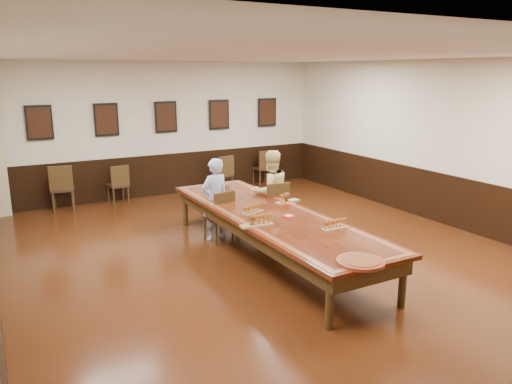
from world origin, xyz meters
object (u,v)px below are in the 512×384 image
carved_platter (361,262)px  chair_man (218,216)px  person_woman (270,191)px  spare_chair_a (62,187)px  spare_chair_d (263,167)px  chair_woman (273,207)px  conference_table (271,222)px  spare_chair_c (222,174)px  spare_chair_b (118,184)px  person_man (215,199)px

carved_platter → chair_man: bearing=93.7°
person_woman → carved_platter: size_ratio=2.44×
spare_chair_a → spare_chair_d: 5.07m
chair_man → chair_woman: size_ratio=0.94×
conference_table → carved_platter: (-0.15, -2.33, 0.16)m
spare_chair_c → carved_platter: size_ratio=1.48×
spare_chair_b → spare_chair_d: spare_chair_d is taller
spare_chair_a → spare_chair_b: spare_chair_a is taller
person_woman → chair_woman: bearing=90.0°
spare_chair_a → conference_table: bearing=129.4°
spare_chair_b → person_man: bearing=98.5°
chair_woman → spare_chair_d: chair_woman is taller
spare_chair_c → person_woman: 3.34m
chair_man → spare_chair_d: spare_chair_d is taller
chair_man → carved_platter: 3.55m
conference_table → carved_platter: 2.34m
spare_chair_d → person_man: 4.60m
spare_chair_b → spare_chair_c: bearing=169.3°
spare_chair_d → person_man: person_man is taller
spare_chair_a → spare_chair_b: size_ratio=1.13×
spare_chair_b → spare_chair_d: bearing=175.0°
spare_chair_b → spare_chair_d: (3.88, 0.09, 0.02)m
spare_chair_a → spare_chair_c: 3.74m
chair_man → spare_chair_d: 4.65m
carved_platter → spare_chair_d: bearing=69.0°
person_man → spare_chair_a: bearing=-68.7°
person_woman → spare_chair_d: bearing=-114.6°
spare_chair_a → person_woman: size_ratio=0.66×
spare_chair_b → carved_platter: size_ratio=1.42×
chair_man → spare_chair_c: 3.68m
chair_man → chair_woman: chair_woman is taller
spare_chair_d → conference_table: 5.44m
spare_chair_a → person_man: size_ratio=0.69×
chair_woman → person_woman: person_woman is taller
spare_chair_d → chair_woman: bearing=62.9°
spare_chair_a → spare_chair_c: bearing=-171.4°
person_woman → conference_table: size_ratio=0.31×
chair_woman → carved_platter: bearing=79.1°
person_woman → conference_table: 1.42m
chair_woman → spare_chair_a: (-3.20, 3.56, 0.01)m
chair_man → spare_chair_b: (-0.92, 3.50, -0.02)m
chair_woman → spare_chair_b: 4.10m
spare_chair_b → conference_table: (1.30, -4.70, 0.16)m
person_man → carved_platter: person_man is taller
spare_chair_d → conference_table: (-2.58, -4.79, 0.14)m
conference_table → chair_man: bearing=107.8°
chair_woman → spare_chair_d: (1.87, 3.67, -0.03)m
spare_chair_c → spare_chair_d: spare_chair_c is taller
spare_chair_d → spare_chair_a: bearing=1.2°
spare_chair_b → person_woman: person_woman is taller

